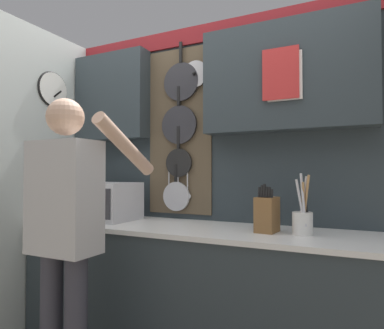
{
  "coord_description": "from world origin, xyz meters",
  "views": [
    {
      "loc": [
        1.02,
        -2.02,
        1.25
      ],
      "look_at": [
        -0.06,
        0.21,
        1.32
      ],
      "focal_mm": 32.0,
      "sensor_mm": 36.0,
      "label": 1
    }
  ],
  "objects": [
    {
      "name": "utensil_crock",
      "position": [
        0.74,
        -0.0,
        0.99
      ],
      "size": [
        0.11,
        0.11,
        0.35
      ],
      "color": "white",
      "rests_on": "base_cabinet_counter"
    },
    {
      "name": "microwave",
      "position": [
        -0.7,
        -0.0,
        1.04
      ],
      "size": [
        0.47,
        0.38,
        0.28
      ],
      "color": "silver",
      "rests_on": "base_cabinet_counter"
    },
    {
      "name": "side_wall",
      "position": [
        -1.18,
        -0.39,
        1.2
      ],
      "size": [
        0.07,
        1.6,
        2.37
      ],
      "color": "silver",
      "rests_on": "ground_plane"
    },
    {
      "name": "base_cabinet_counter",
      "position": [
        0.0,
        -0.0,
        0.45
      ],
      "size": [
        2.33,
        0.65,
        0.91
      ],
      "color": "#2D383D",
      "rests_on": "ground_plane"
    },
    {
      "name": "back_wall_unit",
      "position": [
        0.02,
        0.29,
        1.5
      ],
      "size": [
        2.9,
        0.23,
        2.37
      ],
      "color": "#2D383D",
      "rests_on": "ground_plane"
    },
    {
      "name": "knife_block",
      "position": [
        0.53,
        -0.0,
        1.01
      ],
      "size": [
        0.13,
        0.16,
        0.29
      ],
      "color": "brown",
      "rests_on": "base_cabinet_counter"
    },
    {
      "name": "person",
      "position": [
        -0.42,
        -0.64,
        0.99
      ],
      "size": [
        0.54,
        0.6,
        1.67
      ],
      "color": "#383842",
      "rests_on": "ground_plane"
    }
  ]
}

